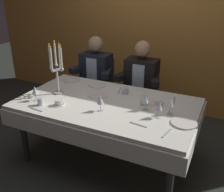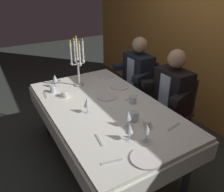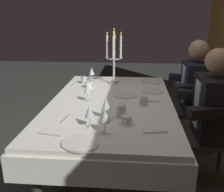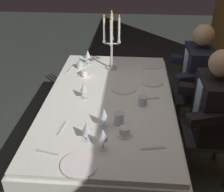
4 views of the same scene
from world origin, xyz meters
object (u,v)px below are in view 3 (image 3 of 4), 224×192
dining_table (111,113)px  wine_glass_4 (92,72)px  coffee_cup_1 (126,120)px  coffee_cup_0 (88,85)px  dinner_plate_1 (125,95)px  dinner_plate_2 (152,91)px  wine_glass_2 (105,117)px  dinner_plate_3 (81,143)px  water_tumbler_2 (144,101)px  seated_diner_1 (213,107)px  candelabra (114,58)px  water_tumbler_0 (84,80)px  wine_glass_0 (107,105)px  seated_diner_0 (196,86)px  water_tumbler_1 (121,111)px  wine_glass_3 (87,89)px  wine_glass_1 (89,112)px  dinner_plate_0 (151,82)px

dining_table → wine_glass_4: bearing=-157.5°
coffee_cup_1 → coffee_cup_0: bearing=-154.4°
dinner_plate_1 → dinner_plate_2: bearing=119.5°
dining_table → wine_glass_2: size_ratio=11.83×
dinner_plate_3 → water_tumbler_2: size_ratio=3.12×
wine_glass_2 → seated_diner_1: 1.06m
candelabra → water_tumbler_0: (0.02, -0.34, -0.25)m
dinner_plate_1 → wine_glass_0: bearing=-11.1°
wine_glass_4 → seated_diner_1: (0.80, 1.18, -0.12)m
dinner_plate_1 → coffee_cup_0: size_ratio=1.82×
dinner_plate_2 → wine_glass_0: wine_glass_0 is taller
candelabra → seated_diner_0: 0.96m
coffee_cup_1 → water_tumbler_1: bearing=-159.6°
water_tumbler_1 → seated_diner_1: 0.84m
candelabra → dinner_plate_3: 1.48m
water_tumbler_2 → wine_glass_2: bearing=-25.3°
dining_table → water_tumbler_2: 0.35m
wine_glass_0 → seated_diner_0: size_ratio=0.13×
water_tumbler_0 → water_tumbler_1: size_ratio=0.83×
water_tumbler_1 → seated_diner_0: 1.26m
wine_glass_0 → wine_glass_2: same height
coffee_cup_0 → dinner_plate_2: bearing=82.0°
wine_glass_3 → seated_diner_1: seated_diner_1 is taller
wine_glass_0 → water_tumbler_1: bearing=113.6°
dinner_plate_2 → water_tumbler_2: bearing=-12.7°
wine_glass_1 → water_tumbler_0: size_ratio=2.00×
wine_glass_2 → water_tumbler_2: (-0.58, 0.27, -0.08)m
candelabra → wine_glass_4: bearing=-110.8°
wine_glass_1 → seated_diner_0: bearing=140.8°
wine_glass_2 → water_tumbler_2: 0.65m
dining_table → wine_glass_3: size_ratio=11.83×
water_tumbler_1 → dining_table: bearing=-164.3°
dinner_plate_0 → wine_glass_1: 1.41m
wine_glass_4 → water_tumbler_0: 0.16m
coffee_cup_1 → wine_glass_0: bearing=-117.8°
wine_glass_2 → seated_diner_1: seated_diner_1 is taller
dining_table → dinner_plate_0: size_ratio=8.24×
dinner_plate_2 → seated_diner_1: 0.64m
wine_glass_1 → wine_glass_2: 0.14m
wine_glass_2 → coffee_cup_1: size_ratio=1.24×
wine_glass_4 → wine_glass_3: bearing=6.2°
wine_glass_0 → water_tumbler_0: bearing=-160.2°
wine_glass_0 → seated_diner_0: seated_diner_0 is taller
dinner_plate_3 → water_tumbler_0: 1.46m
water_tumbler_0 → water_tumbler_2: size_ratio=1.08×
dinner_plate_3 → dinner_plate_1: bearing=167.0°
wine_glass_2 → seated_diner_1: (-0.59, 0.87, -0.12)m
wine_glass_3 → wine_glass_1: bearing=11.4°
water_tumbler_1 → coffee_cup_1: (0.13, 0.05, -0.02)m
wine_glass_4 → seated_diner_0: bearing=84.9°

